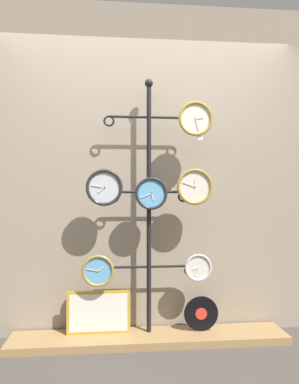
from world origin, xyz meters
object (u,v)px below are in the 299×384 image
(clock_bottom_left, at_px, (98,271))
(clock_middle_left, at_px, (104,188))
(clock_middle_right, at_px, (195,187))
(clock_bottom_right, at_px, (198,268))
(picture_frame, at_px, (99,313))
(clock_middle_center, at_px, (151,194))
(clock_top_right, at_px, (195,119))
(display_stand, at_px, (149,246))
(vinyl_record, at_px, (201,314))

(clock_bottom_left, bearing_deg, clock_middle_left, -24.96)
(clock_middle_right, xyz_separation_m, clock_bottom_left, (-0.76, 0.01, -0.66))
(clock_bottom_right, relative_size, picture_frame, 0.44)
(clock_bottom_left, bearing_deg, clock_middle_center, -1.59)
(clock_middle_center, height_order, picture_frame, clock_middle_center)
(clock_top_right, bearing_deg, clock_middle_center, 177.54)
(clock_bottom_right, bearing_deg, picture_frame, 175.34)
(display_stand, distance_m, clock_bottom_right, 0.43)
(display_stand, bearing_deg, clock_middle_center, -84.79)
(display_stand, bearing_deg, picture_frame, -178.32)
(display_stand, bearing_deg, clock_middle_right, -15.75)
(clock_top_right, xyz_separation_m, clock_bottom_right, (0.03, 0.04, -1.19))
(clock_middle_right, bearing_deg, clock_middle_center, 179.59)
(clock_bottom_left, xyz_separation_m, vinyl_record, (0.83, 0.05, -0.38))
(clock_middle_center, bearing_deg, display_stand, 95.21)
(clock_middle_right, xyz_separation_m, picture_frame, (-0.76, 0.09, -1.00))
(clock_top_right, xyz_separation_m, picture_frame, (-0.77, 0.10, -1.54))
(clock_middle_center, xyz_separation_m, picture_frame, (-0.41, 0.09, -0.95))
(clock_bottom_left, relative_size, picture_frame, 0.50)
(picture_frame, bearing_deg, display_stand, 1.68)
(display_stand, xyz_separation_m, clock_bottom_right, (0.39, -0.08, -0.17))
(display_stand, relative_size, clock_middle_left, 7.39)
(clock_top_right, bearing_deg, clock_middle_left, 179.69)
(vinyl_record, bearing_deg, clock_middle_right, -135.22)
(clock_bottom_left, height_order, clock_bottom_right, clock_bottom_left)
(clock_middle_center, height_order, clock_bottom_left, clock_middle_center)
(clock_middle_left, bearing_deg, display_stand, 16.96)
(clock_middle_center, bearing_deg, clock_bottom_left, 178.41)
(clock_top_right, relative_size, clock_bottom_right, 1.26)
(picture_frame, bearing_deg, clock_bottom_right, -4.66)
(clock_middle_left, bearing_deg, clock_bottom_right, 2.48)
(clock_top_right, xyz_separation_m, vinyl_record, (0.07, 0.08, -1.57))
(clock_middle_right, distance_m, clock_bottom_right, 0.65)
(display_stand, height_order, clock_middle_right, display_stand)
(clock_top_right, distance_m, clock_bottom_right, 1.19)
(clock_top_right, height_order, clock_middle_center, clock_top_right)
(clock_bottom_left, bearing_deg, clock_top_right, -1.99)
(clock_bottom_right, distance_m, vinyl_record, 0.39)
(clock_middle_left, height_order, clock_middle_center, clock_middle_left)
(clock_middle_center, distance_m, picture_frame, 1.04)
(clock_bottom_left, distance_m, picture_frame, 0.36)
(clock_bottom_right, bearing_deg, clock_middle_center, -176.81)
(display_stand, xyz_separation_m, clock_middle_right, (0.36, -0.10, 0.48))
(display_stand, distance_m, clock_middle_left, 0.60)
(clock_middle_center, distance_m, clock_bottom_right, 0.71)
(picture_frame, bearing_deg, clock_middle_right, -6.63)
(vinyl_record, bearing_deg, clock_middle_center, -171.01)
(display_stand, height_order, clock_top_right, display_stand)
(clock_bottom_left, bearing_deg, clock_bottom_right, 0.70)
(clock_top_right, height_order, clock_bottom_right, clock_top_right)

